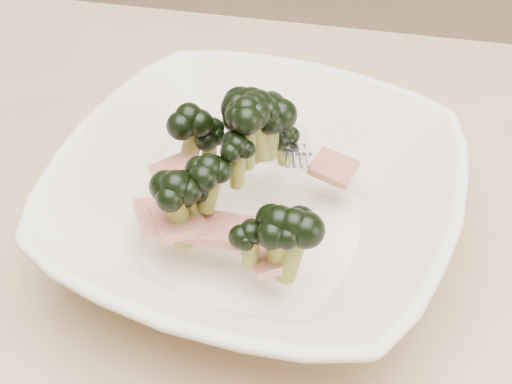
# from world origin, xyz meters

# --- Properties ---
(dining_table) EXTENTS (1.20, 0.80, 0.75)m
(dining_table) POSITION_xyz_m (0.00, 0.00, 0.65)
(dining_table) COLOR tan
(dining_table) RESTS_ON ground
(broccoli_dish) EXTENTS (0.35, 0.35, 0.13)m
(broccoli_dish) POSITION_xyz_m (-0.04, 0.06, 0.79)
(broccoli_dish) COLOR beige
(broccoli_dish) RESTS_ON dining_table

